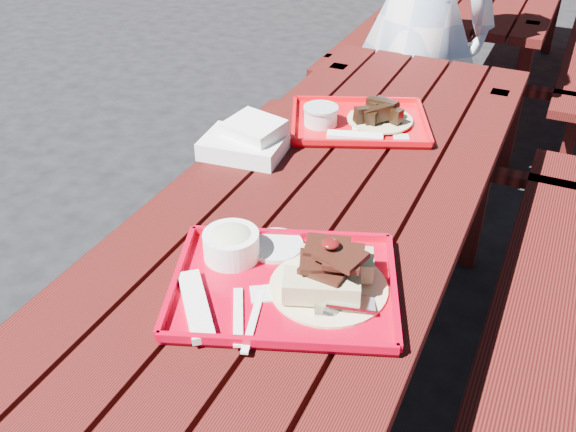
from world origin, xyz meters
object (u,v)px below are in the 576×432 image
object	(u,v)px
near_tray	(285,271)
picnic_table_far	(495,4)
far_tray	(357,120)
person	(419,18)
picnic_table_near	(312,269)

from	to	relation	value
near_tray	picnic_table_far	bearing A→B (deg)	91.09
far_tray	person	size ratio (longest dim) A/B	0.30
picnic_table_near	person	distance (m)	1.39
picnic_table_near	person	bearing A→B (deg)	94.56
far_tray	person	world-z (taller)	person
picnic_table_near	picnic_table_far	distance (m)	2.80
near_tray	far_tray	bearing A→B (deg)	98.67
person	picnic_table_near	bearing A→B (deg)	95.87
picnic_table_near	near_tray	bearing A→B (deg)	-78.70
picnic_table_far	near_tray	xyz separation A→B (m)	(0.06, -3.09, 0.22)
picnic_table_near	person	world-z (taller)	person
picnic_table_far	far_tray	xyz separation A→B (m)	(-0.06, -2.31, 0.21)
picnic_table_near	near_tray	distance (m)	0.37
picnic_table_near	near_tray	size ratio (longest dim) A/B	4.30
person	picnic_table_far	bearing A→B (deg)	-92.96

